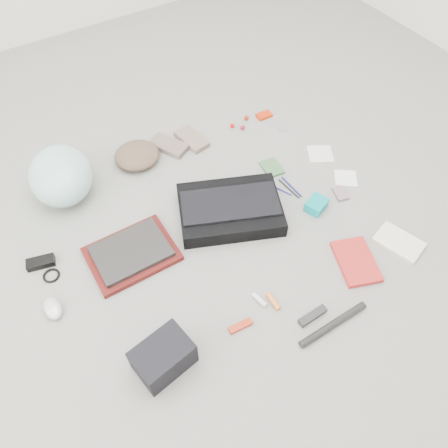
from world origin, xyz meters
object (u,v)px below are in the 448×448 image
laptop (131,251)px  book_red (356,262)px  camera_bag (163,357)px  bike_helmet (61,175)px  messenger_bag (230,210)px  accordion_wallet (316,205)px

laptop → book_red: laptop is taller
camera_bag → laptop: bearing=69.9°
bike_helmet → book_red: (0.90, -1.04, -0.10)m
laptop → book_red: size_ratio=1.36×
laptop → bike_helmet: 0.52m
camera_bag → messenger_bag: bearing=29.8°
messenger_bag → accordion_wallet: 0.40m
laptop → book_red: 0.95m
messenger_bag → laptop: size_ratio=1.49×
book_red → accordion_wallet: size_ratio=2.31×
messenger_bag → camera_bag: bearing=-118.0°
book_red → accordion_wallet: bearing=101.8°
bike_helmet → accordion_wallet: 1.19m
messenger_bag → accordion_wallet: bearing=-3.2°
accordion_wallet → bike_helmet: bearing=122.4°
messenger_bag → laptop: bearing=-160.7°
laptop → camera_bag: size_ratio=1.52×
bike_helmet → camera_bag: bearing=-76.7°
bike_helmet → accordion_wallet: (0.95, -0.71, -0.08)m
laptop → accordion_wallet: 0.86m
book_red → accordion_wallet: 0.33m
messenger_bag → bike_helmet: size_ratio=1.27×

